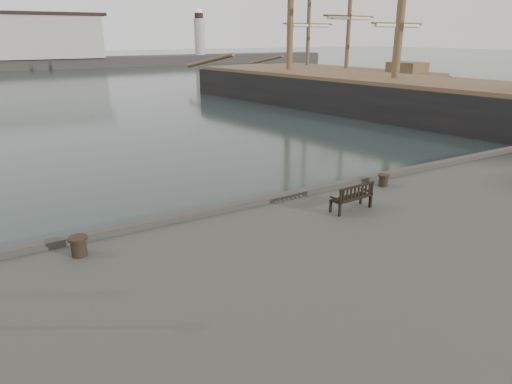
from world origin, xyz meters
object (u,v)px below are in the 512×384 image
at_px(bench, 351,202).
at_px(bollard_left, 79,246).
at_px(bollard_right, 383,180).
at_px(tall_ship_main, 392,104).
at_px(tall_ship_far, 345,82).

distance_m(bench, bollard_left, 7.55).
height_order(bollard_right, tall_ship_main, tall_ship_main).
xyz_separation_m(bollard_right, tall_ship_far, (28.79, 34.85, -1.03)).
xyz_separation_m(bench, bollard_left, (-7.48, 1.01, -0.02)).
bearing_deg(tall_ship_far, bollard_left, -144.28).
height_order(bench, tall_ship_main, tall_ship_main).
bearing_deg(bench, bollard_left, 168.46).
bearing_deg(tall_ship_far, tall_ship_main, -126.08).
bearing_deg(tall_ship_main, tall_ship_far, 50.97).
height_order(bench, tall_ship_far, tall_ship_far).
relative_size(tall_ship_main, tall_ship_far, 1.79).
height_order(bollard_left, bollard_right, bollard_left).
relative_size(bench, tall_ship_main, 0.03).
distance_m(bench, tall_ship_far, 47.69).
relative_size(bollard_right, tall_ship_main, 0.01).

